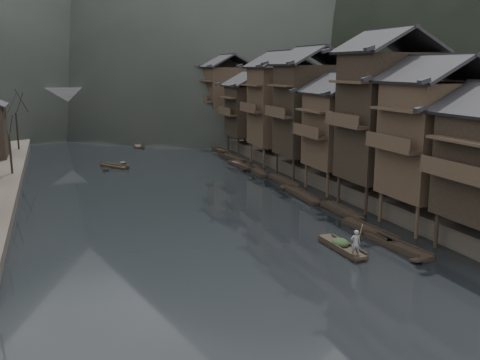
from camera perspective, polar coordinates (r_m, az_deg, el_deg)
name	(u,v)px	position (r m, az deg, el deg)	size (l,w,h in m)	color
water	(225,245)	(39.52, -1.63, -6.93)	(300.00, 300.00, 0.00)	black
right_bank	(354,141)	(89.49, 12.02, 4.09)	(40.00, 200.00, 1.80)	#2D2823
stilt_houses	(316,102)	(62.30, 8.09, 8.29)	(9.00, 67.60, 16.42)	black
moored_sampans	(250,167)	(68.24, 1.06, 1.35)	(3.14, 72.55, 0.47)	black
midriver_boats	(127,144)	(91.47, -11.98, 3.81)	(11.50, 44.14, 0.44)	black
stone_bridge	(112,107)	(108.48, -13.48, 7.60)	(40.00, 6.00, 9.00)	#4C4C4F
hero_sampan	(342,247)	(39.06, 10.80, -7.06)	(1.30, 5.41, 0.44)	black
cargo_heap	(340,238)	(39.08, 10.66, -6.13)	(1.19, 1.55, 0.71)	black
boatman	(356,240)	(37.14, 12.25, -6.24)	(0.68, 0.44, 1.85)	slate
bamboo_pole	(360,204)	(36.56, 12.68, -2.55)	(0.06, 0.06, 4.06)	#8C7A51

